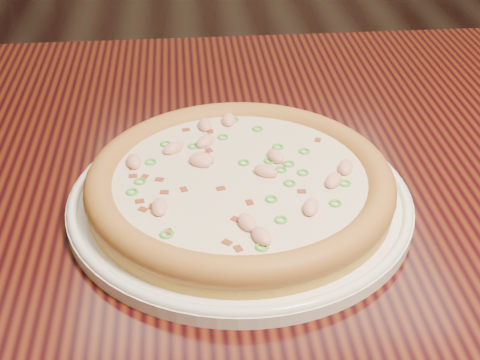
{
  "coord_description": "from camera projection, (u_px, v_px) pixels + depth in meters",
  "views": [
    {
      "loc": [
        -0.38,
        -0.8,
        1.13
      ],
      "look_at": [
        -0.34,
        -0.27,
        0.78
      ],
      "focal_mm": 50.0,
      "sensor_mm": 36.0,
      "label": 1
    }
  ],
  "objects": [
    {
      "name": "hero_table",
      "position": [
        341.0,
        245.0,
        0.76
      ],
      "size": [
        1.2,
        0.8,
        0.75
      ],
      "color": "black",
      "rests_on": "ground"
    },
    {
      "name": "pizza",
      "position": [
        240.0,
        182.0,
        0.64
      ],
      "size": [
        0.3,
        0.3,
        0.03
      ],
      "color": "gold",
      "rests_on": "plate"
    },
    {
      "name": "plate",
      "position": [
        240.0,
        198.0,
        0.65
      ],
      "size": [
        0.33,
        0.33,
        0.02
      ],
      "color": "white",
      "rests_on": "hero_table"
    }
  ]
}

